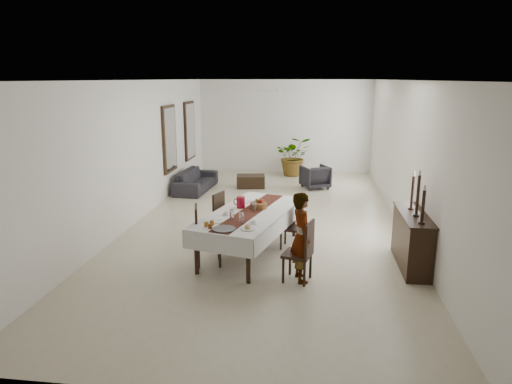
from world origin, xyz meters
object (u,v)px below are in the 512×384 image
object	(u,v)px
dining_table_top	(251,213)
red_pitcher	(241,202)
sideboard_body	(412,241)
sofa	(196,180)
woman	(302,237)

from	to	relation	value
dining_table_top	red_pitcher	distance (m)	0.35
sideboard_body	sofa	xyz separation A→B (m)	(-5.20, 5.03, -0.17)
dining_table_top	woman	size ratio (longest dim) A/B	1.74
red_pitcher	sofa	bearing A→B (deg)	114.61
sideboard_body	sofa	world-z (taller)	sideboard_body
sofa	sideboard_body	bearing A→B (deg)	-130.37
red_pitcher	woman	xyz separation A→B (m)	(1.20, -1.31, -0.18)
sideboard_body	red_pitcher	bearing A→B (deg)	171.28
dining_table_top	sideboard_body	distance (m)	2.92
woman	sofa	world-z (taller)	woman
sideboard_body	dining_table_top	bearing A→B (deg)	175.03
dining_table_top	sideboard_body	size ratio (longest dim) A/B	1.66
dining_table_top	sideboard_body	xyz separation A→B (m)	(2.89, -0.25, -0.32)
dining_table_top	sideboard_body	bearing A→B (deg)	9.82
sideboard_body	sofa	bearing A→B (deg)	135.93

